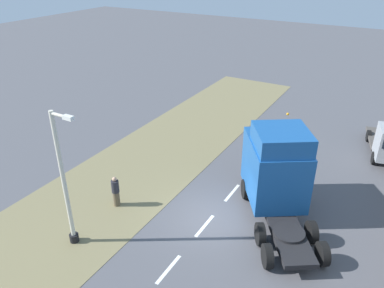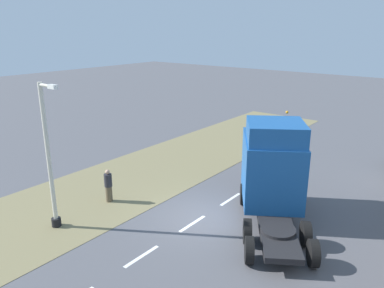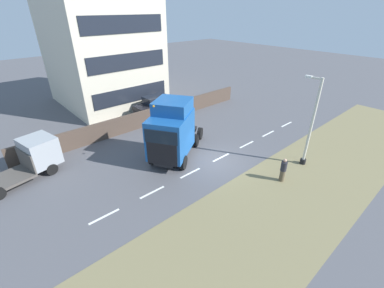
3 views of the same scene
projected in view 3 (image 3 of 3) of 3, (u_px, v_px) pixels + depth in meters
The scene contains 10 objects.
ground_plane at pixel (215, 161), 19.55m from camera, with size 120.00×120.00×0.00m, color #515156.
grass_verge at pixel (286, 200), 15.59m from camera, with size 7.00×44.00×0.01m.
lane_markings at pixel (221, 157), 19.96m from camera, with size 0.16×21.00×0.00m.
boundary_wall at pixel (149, 117), 25.10m from camera, with size 0.25×24.00×1.62m.
building_block at pixel (102, 53), 29.14m from camera, with size 11.87×9.84×12.56m.
lorry_cab at pixel (172, 131), 18.75m from camera, with size 5.71×6.86×4.74m.
flatbed_truck at pixel (33, 156), 17.54m from camera, with size 3.34×5.85×2.50m.
parked_car at pixel (155, 106), 27.31m from camera, with size 2.07×4.60×2.12m.
lamp_post at pixel (310, 129), 17.87m from camera, with size 1.32×0.41×6.41m.
pedestrian at pixel (283, 170), 16.90m from camera, with size 0.39×0.39×1.71m.
Camera 3 is at (-11.27, 12.34, 10.36)m, focal length 24.00 mm.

